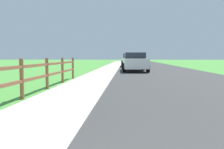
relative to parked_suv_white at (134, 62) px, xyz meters
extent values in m
plane|color=#468E38|center=(-1.41, 6.82, -0.76)|extent=(120.00, 120.00, 0.00)
cube|color=#353535|center=(2.09, 8.82, -0.76)|extent=(7.00, 66.00, 0.01)
cube|color=#B7ACA4|center=(-4.41, 8.82, -0.76)|extent=(6.00, 66.00, 0.01)
cube|color=#468E38|center=(-5.91, 8.82, -0.76)|extent=(5.00, 66.00, 0.00)
cylinder|color=brown|center=(-3.51, -12.53, -0.20)|extent=(0.11, 0.11, 1.13)
cylinder|color=brown|center=(-3.51, -10.52, -0.20)|extent=(0.11, 0.11, 1.13)
cylinder|color=brown|center=(-3.51, -8.50, -0.20)|extent=(0.11, 0.11, 1.13)
cylinder|color=brown|center=(-3.51, -6.49, -0.20)|extent=(0.11, 0.11, 1.13)
cube|color=brown|center=(-3.51, -12.53, -0.25)|extent=(0.07, 12.09, 0.09)
cube|color=brown|center=(-3.51, -12.53, 0.14)|extent=(0.07, 12.09, 0.09)
cube|color=white|center=(0.00, 0.01, -0.10)|extent=(1.97, 5.05, 0.74)
cube|color=#1E232B|center=(0.00, -0.03, 0.50)|extent=(1.65, 2.45, 0.46)
cylinder|color=black|center=(0.95, -1.50, -0.42)|extent=(0.25, 0.69, 0.68)
cylinder|color=black|center=(-0.82, -1.57, -0.42)|extent=(0.25, 0.69, 0.68)
cylinder|color=black|center=(0.82, 1.59, -0.42)|extent=(0.25, 0.69, 0.68)
cylinder|color=black|center=(-0.95, 1.51, -0.42)|extent=(0.25, 0.69, 0.68)
cube|color=#C6B793|center=(-0.25, 8.37, -0.15)|extent=(1.92, 4.90, 0.61)
cube|color=#1E232B|center=(-0.25, 8.21, 0.46)|extent=(1.62, 2.13, 0.62)
cylinder|color=black|center=(0.68, 6.91, -0.40)|extent=(0.25, 0.73, 0.72)
cylinder|color=black|center=(-1.07, 6.84, -0.40)|extent=(0.25, 0.73, 0.72)
cylinder|color=black|center=(0.57, 9.91, -0.40)|extent=(0.25, 0.73, 0.72)
cylinder|color=black|center=(-1.18, 9.84, -0.40)|extent=(0.25, 0.73, 0.72)
cube|color=black|center=(0.31, 17.61, -0.10)|extent=(2.14, 4.53, 0.74)
cube|color=#1E232B|center=(0.30, 17.64, 0.57)|extent=(1.76, 2.22, 0.61)
cylinder|color=black|center=(1.32, 16.31, -0.43)|extent=(0.27, 0.69, 0.67)
cylinder|color=black|center=(-0.51, 16.18, -0.43)|extent=(0.27, 0.69, 0.67)
cylinder|color=black|center=(1.12, 19.04, -0.43)|extent=(0.27, 0.69, 0.67)
cylinder|color=black|center=(-0.71, 18.91, -0.43)|extent=(0.27, 0.69, 0.67)
cube|color=#B7BABF|center=(0.35, 25.27, -0.12)|extent=(2.10, 5.04, 0.70)
cube|color=#1E232B|center=(0.34, 25.42, 0.48)|extent=(1.74, 2.79, 0.50)
cylinder|color=black|center=(1.34, 23.81, -0.42)|extent=(0.27, 0.70, 0.69)
cylinder|color=black|center=(-0.42, 23.69, -0.42)|extent=(0.27, 0.70, 0.69)
cylinder|color=black|center=(1.12, 26.86, -0.42)|extent=(0.27, 0.70, 0.69)
cylinder|color=black|center=(-0.64, 26.74, -0.42)|extent=(0.27, 0.70, 0.69)
camera|label=1|loc=(-0.65, -18.63, 0.42)|focal=36.90mm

